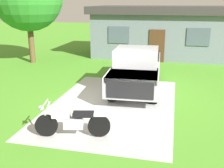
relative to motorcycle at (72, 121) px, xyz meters
The scene contains 5 objects.
ground_plane 2.90m from the motorcycle, 77.98° to the left, with size 80.00×80.00×0.00m, color #4E9529.
driveway_pad 2.90m from the motorcycle, 77.98° to the left, with size 4.64×7.18×0.01m, color #B8B8B8.
motorcycle is the anchor object (origin of this frame).
pickup_truck 5.25m from the motorcycle, 76.92° to the left, with size 2.28×5.72×1.90m.
neighbor_house 13.64m from the motorcycle, 83.05° to the left, with size 9.60×5.60×3.50m.
Camera 1 is at (2.18, -9.60, 3.81)m, focal length 43.65 mm.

